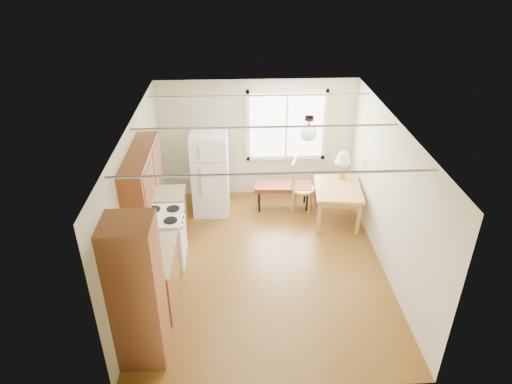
{
  "coord_description": "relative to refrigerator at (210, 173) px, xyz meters",
  "views": [
    {
      "loc": [
        -0.44,
        -6.21,
        4.9
      ],
      "look_at": [
        -0.12,
        0.46,
        1.15
      ],
      "focal_mm": 32.0,
      "sensor_mm": 36.0,
      "label": 1
    }
  ],
  "objects": [
    {
      "name": "refrigerator",
      "position": [
        0.0,
        0.0,
        0.0
      ],
      "size": [
        0.71,
        0.73,
        1.69
      ],
      "rotation": [
        0.0,
        0.0,
        -0.03
      ],
      "color": "white",
      "rests_on": "ground"
    },
    {
      "name": "table_lamp",
      "position": [
        2.58,
        -0.09,
        0.28
      ],
      "size": [
        0.32,
        0.32,
        0.55
      ],
      "rotation": [
        0.0,
        0.0,
        0.18
      ],
      "color": "gold",
      "rests_on": "dining_table"
    },
    {
      "name": "dining_table",
      "position": [
        2.45,
        -0.44,
        -0.23
      ],
      "size": [
        0.98,
        1.24,
        0.72
      ],
      "rotation": [
        0.0,
        0.0,
        -0.11
      ],
      "color": "#AE7E43",
      "rests_on": "ground"
    },
    {
      "name": "kitchen_run",
      "position": [
        -0.77,
        -2.43,
        -0.0
      ],
      "size": [
        0.65,
        3.4,
        2.2
      ],
      "color": "brown",
      "rests_on": "ground"
    },
    {
      "name": "chair",
      "position": [
        1.73,
        -0.05,
        -0.21
      ],
      "size": [
        0.52,
        0.51,
        1.09
      ],
      "rotation": [
        0.0,
        0.0,
        -0.29
      ],
      "color": "#AE7E43",
      "rests_on": "ground"
    },
    {
      "name": "window_unit",
      "position": [
        1.55,
        0.68,
        0.71
      ],
      "size": [
        1.64,
        0.05,
        1.51
      ],
      "color": "white",
      "rests_on": "room_shell"
    },
    {
      "name": "coffee_maker",
      "position": [
        -0.77,
        -2.79,
        0.18
      ],
      "size": [
        0.21,
        0.25,
        0.35
      ],
      "rotation": [
        0.0,
        0.0,
        -0.18
      ],
      "color": "black",
      "rests_on": "kitchen_run"
    },
    {
      "name": "kettle",
      "position": [
        -0.82,
        -2.34,
        0.16
      ],
      "size": [
        0.13,
        0.13,
        0.25
      ],
      "color": "red",
      "rests_on": "kitchen_run"
    },
    {
      "name": "pendant_light",
      "position": [
        1.65,
        -1.39,
        1.39
      ],
      "size": [
        0.26,
        0.26,
        0.4
      ],
      "color": "black",
      "rests_on": "room_shell"
    },
    {
      "name": "bench",
      "position": [
        1.44,
        0.04,
        -0.37
      ],
      "size": [
        1.17,
        0.49,
        0.53
      ],
      "rotation": [
        0.0,
        0.0,
        -0.06
      ],
      "color": "#5C1F15",
      "rests_on": "ground"
    },
    {
      "name": "room_shell",
      "position": [
        0.95,
        -1.79,
        0.41
      ],
      "size": [
        4.6,
        5.6,
        2.62
      ],
      "color": "#533211",
      "rests_on": "ground"
    }
  ]
}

